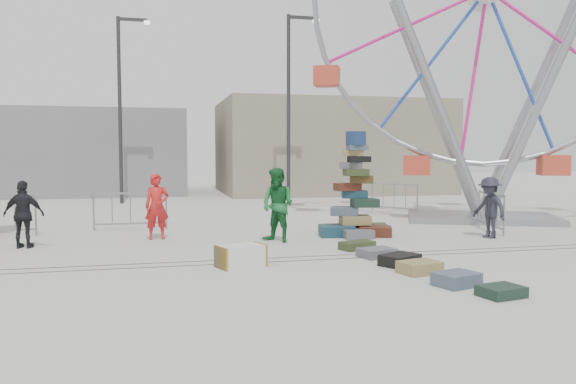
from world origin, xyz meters
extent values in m
plane|color=#9E9E99|center=(0.00, 0.00, 0.00)|extent=(90.00, 90.00, 0.00)
cube|color=#47443F|center=(0.00, 0.60, 0.00)|extent=(40.00, 0.04, 0.01)
cube|color=#47443F|center=(0.00, 1.00, 0.00)|extent=(40.00, 0.04, 0.01)
cube|color=gray|center=(7.00, 20.00, 2.50)|extent=(12.00, 8.00, 5.00)
cube|color=gray|center=(-6.00, 22.00, 2.20)|extent=(10.00, 8.00, 4.40)
cylinder|color=#2D2D30|center=(3.00, 13.00, 4.00)|extent=(0.16, 0.16, 8.00)
cube|color=#2D2D30|center=(3.60, 13.00, 7.90)|extent=(1.20, 0.15, 0.12)
cube|color=silver|center=(4.20, 13.00, 7.80)|extent=(0.25, 0.25, 0.12)
cylinder|color=#2D2D30|center=(-4.00, 15.00, 4.00)|extent=(0.16, 0.16, 8.00)
cube|color=#2D2D30|center=(-3.40, 15.00, 7.90)|extent=(1.20, 0.15, 0.12)
cube|color=silver|center=(-2.80, 15.00, 7.80)|extent=(0.25, 0.25, 0.12)
cube|color=#1B4053|center=(2.09, 3.60, 0.15)|extent=(0.98, 0.75, 0.29)
cube|color=#532416|center=(3.08, 3.40, 0.13)|extent=(0.99, 0.83, 0.27)
cube|color=#4E3C19|center=(2.20, 4.15, 0.12)|extent=(0.79, 0.54, 0.25)
cube|color=#354221|center=(3.19, 3.95, 0.13)|extent=(0.93, 0.76, 0.27)
cube|color=slate|center=(2.52, 3.17, 0.11)|extent=(0.79, 0.55, 0.22)
cube|color=black|center=(2.74, 4.27, 0.12)|extent=(0.86, 0.71, 0.25)
cube|color=#99874E|center=(2.62, 3.66, 0.42)|extent=(0.84, 0.63, 0.25)
cube|color=#4E5C6F|center=(2.35, 3.75, 0.65)|extent=(0.85, 0.73, 0.22)
cube|color=#1B3226|center=(2.86, 3.59, 0.88)|extent=(0.73, 0.53, 0.22)
cube|color=#1B4053|center=(2.65, 3.83, 1.09)|extent=(0.76, 0.60, 0.20)
cube|color=#532416|center=(2.44, 3.81, 1.29)|extent=(0.67, 0.47, 0.20)
cube|color=#4E3C19|center=(2.79, 3.68, 1.49)|extent=(0.73, 0.62, 0.20)
cube|color=#354221|center=(2.61, 3.61, 1.68)|extent=(0.67, 0.49, 0.18)
cube|color=slate|center=(2.53, 3.77, 1.86)|extent=(0.70, 0.60, 0.18)
cube|color=black|center=(2.71, 3.64, 2.03)|extent=(0.58, 0.42, 0.16)
cube|color=#99874E|center=(2.57, 3.73, 2.19)|extent=(0.62, 0.50, 0.16)
cube|color=#4E5C6F|center=(2.64, 3.62, 2.33)|extent=(0.53, 0.35, 0.13)
cylinder|color=navy|center=(2.62, 3.66, 2.58)|extent=(0.54, 0.54, 0.36)
cube|color=gray|center=(7.78, 5.88, 0.09)|extent=(5.32, 4.39, 0.18)
cylinder|color=gray|center=(6.10, 5.72, 3.68)|extent=(3.03, 1.55, 7.46)
cylinder|color=gray|center=(8.79, 4.53, 3.68)|extent=(3.03, 1.55, 7.46)
cylinder|color=gray|center=(6.77, 7.23, 3.68)|extent=(3.03, 1.55, 7.46)
cylinder|color=gray|center=(9.46, 6.04, 3.68)|extent=(3.03, 1.55, 7.46)
cube|color=#BD3D28|center=(7.78, 5.88, 1.38)|extent=(1.09, 1.09, 0.64)
cube|color=silver|center=(-0.95, 0.28, 0.21)|extent=(1.02, 0.79, 0.42)
cube|color=#354221|center=(1.91, 1.59, 0.09)|extent=(0.88, 0.68, 0.19)
cube|color=slate|center=(1.99, 0.61, 0.10)|extent=(0.84, 0.72, 0.19)
cube|color=black|center=(2.09, -0.31, 0.11)|extent=(0.92, 0.83, 0.22)
cube|color=#99874E|center=(2.14, -1.06, 0.11)|extent=(0.82, 0.68, 0.22)
cube|color=#4E5C6F|center=(2.29, -2.09, 0.11)|extent=(0.82, 0.72, 0.23)
cube|color=#1B3226|center=(2.59, -2.88, 0.09)|extent=(0.72, 0.61, 0.17)
imported|color=red|center=(-2.51, 4.20, 0.83)|extent=(0.64, 0.45, 1.67)
imported|color=#18612C|center=(0.39, 3.08, 0.92)|extent=(1.10, 1.13, 1.83)
imported|color=black|center=(-5.50, 3.52, 0.78)|extent=(0.97, 0.55, 1.56)
imported|color=#21222C|center=(5.84, 2.46, 0.79)|extent=(0.81, 1.13, 1.57)
camera|label=1|loc=(-2.51, -10.35, 2.20)|focal=35.00mm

